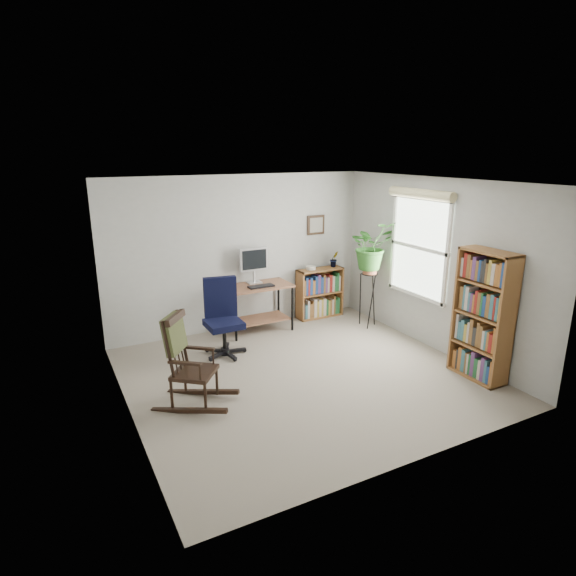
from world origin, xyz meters
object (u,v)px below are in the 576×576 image
desk (258,308)px  office_chair (224,318)px  rocking_chair (194,360)px  low_bookshelf (320,293)px  tall_bookshelf (483,316)px

desk → office_chair: office_chair is taller
rocking_chair → low_bookshelf: bearing=-16.7°
rocking_chair → tall_bookshelf: 3.48m
desk → tall_bookshelf: tall_bookshelf is taller
office_chair → rocking_chair: office_chair is taller
desk → rocking_chair: size_ratio=0.96×
office_chair → tall_bookshelf: 3.33m
office_chair → tall_bookshelf: size_ratio=0.67×
desk → tall_bookshelf: size_ratio=0.64×
desk → rocking_chair: (-1.57, -1.76, 0.16)m
office_chair → low_bookshelf: size_ratio=1.29×
rocking_chair → tall_bookshelf: (3.33, -0.98, 0.27)m
low_bookshelf → tall_bookshelf: 2.94m
desk → office_chair: 1.04m
low_bookshelf → tall_bookshelf: tall_bookshelf is taller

